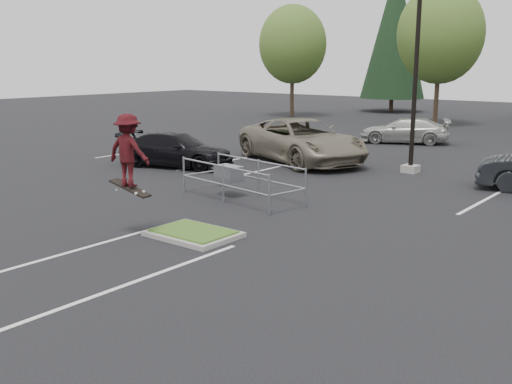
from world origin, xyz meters
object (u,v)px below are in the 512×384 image
Objects in this scene: car_l_tan at (301,140)px; car_far_silver at (406,131)px; light_pole at (417,57)px; car_l_black at (175,150)px; cart_corral at (232,174)px; conif_a at (395,31)px; decid_b at (440,37)px; decid_a at (293,47)px; skateboarder at (128,151)px.

car_far_silver is at bearing 16.79° from car_l_tan.
light_pole is 2.02× the size of car_l_black.
light_pole is at bearing 81.03° from cart_corral.
conif_a is 38.32m from cart_corral.
cart_corral is at bearing -139.73° from car_l_tan.
decid_b is at bearing 27.69° from car_l_tan.
skateboarder is (16.81, -31.03, -3.37)m from decid_a.
cart_corral is at bearing -58.67° from decid_a.
decid_b is (12.00, 0.50, 0.46)m from decid_a.
light_pole is at bearing 2.25° from car_far_silver.
skateboarder is at bearing -68.71° from cart_corral.
cart_corral is (3.79, -26.45, -5.27)m from decid_b.
car_l_tan is 1.45× the size of car_far_silver.
light_pole is 1.05× the size of decid_b.
skateboarder is at bearing -142.05° from car_l_tan.
car_l_black is (-5.78, 3.03, -0.05)m from cart_corral.
decid_a is 1.96× the size of cart_corral.
conif_a is (-7.99, 9.47, 1.05)m from decid_b.
light_pole is 4.97× the size of skateboarder.
light_pole is at bearing -62.62° from conif_a.
car_l_tan is 8.86m from car_far_silver.
light_pole reaches higher than car_l_tan.
car_l_tan is at bearing -85.47° from decid_b.
conif_a reaches higher than decid_a.
conif_a is (4.01, 9.97, 1.52)m from decid_a.
car_far_silver is (14.49, -9.73, -4.89)m from decid_a.
decid_b is 2.12× the size of cart_corral.
conif_a is (-14.50, 28.00, 2.54)m from light_pole.
conif_a is at bearing 41.59° from car_l_tan.
car_l_tan is (1.51, -19.03, -5.08)m from decid_b.
car_far_silver is at bearing -33.89° from decid_a.
car_far_silver is (10.48, -19.70, -6.40)m from conif_a.
car_l_black is (-6.80, 8.12, -1.48)m from skateboarder.
car_l_black is 1.05× the size of car_far_silver.
light_pole is at bearing -76.63° from car_l_black.
decid_b reaches higher than decid_a.
car_l_tan is at bearing -71.57° from conif_a.
cart_corral is at bearing -71.84° from conif_a.
decid_a is at bearing 131.31° from cart_corral.
conif_a is at bearing 68.09° from decid_a.
decid_a reaches higher than car_l_black.
cart_corral is 0.95× the size of car_far_silver.
car_l_black is (-3.50, -4.38, -0.23)m from car_l_tan.
car_l_black is (6.00, -32.88, -6.37)m from conif_a.
skateboarder is (-1.70, -13.00, -2.35)m from light_pole.
conif_a reaches higher than decid_b.
car_l_tan is at bearing 117.10° from cart_corral.
car_far_silver is (4.48, 13.18, -0.03)m from car_l_black.
car_l_tan is (-3.30, 12.50, -1.25)m from skateboarder.
decid_b is at bearing 170.09° from car_far_silver.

